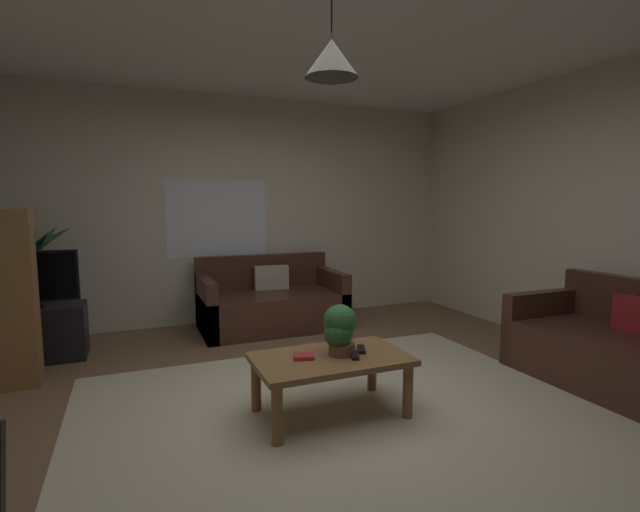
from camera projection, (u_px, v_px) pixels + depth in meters
The scene contains 17 objects.
floor at pixel (336, 408), 3.26m from camera, with size 5.45×5.40×0.02m, color brown.
rug at pixel (348, 418), 3.07m from camera, with size 3.54×2.97×0.01m, color beige.
wall_back at pixel (244, 210), 5.61m from camera, with size 5.57×0.06×2.70m, color beige.
wall_right at pixel (613, 213), 4.15m from camera, with size 0.06×5.40×2.70m, color beige.
ceiling at pixel (338, 4), 2.94m from camera, with size 5.45×5.40×0.02m, color white.
window_pane at pixel (217, 219), 5.46m from camera, with size 1.18×0.01×0.92m, color white.
couch_under_window at pixel (271, 304), 5.30m from camera, with size 1.61×0.89×0.82m.
couch_right_side at pixel (613, 350), 3.65m from camera, with size 0.89×1.40×0.82m.
coffee_table at pixel (331, 365), 3.11m from camera, with size 1.04×0.61×0.41m.
book_on_table_0 at pixel (304, 357), 3.05m from camera, with size 0.14×0.10×0.03m, color #B22D2D.
remote_on_table_0 at pixel (355, 355), 3.09m from camera, with size 0.05×0.16×0.02m, color black.
remote_on_table_1 at pixel (361, 349), 3.21m from camera, with size 0.05×0.16×0.02m, color black.
potted_plant_on_table at pixel (340, 329), 3.12m from camera, with size 0.24×0.23×0.34m.
tv_stand at pixel (32, 334), 4.19m from camera, with size 0.90×0.44×0.50m, color black.
tv at pixel (27, 279), 4.11m from camera, with size 0.83×0.16×0.52m.
potted_palm_corner at pixel (34, 287), 4.54m from camera, with size 0.78×0.84×1.29m.
pendant_lamp at pixel (332, 58), 2.88m from camera, with size 0.34×0.34×0.47m.
Camera 1 is at (-1.30, -2.83, 1.44)m, focal length 25.71 mm.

